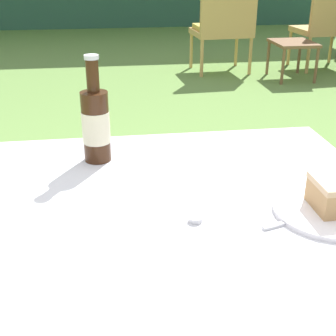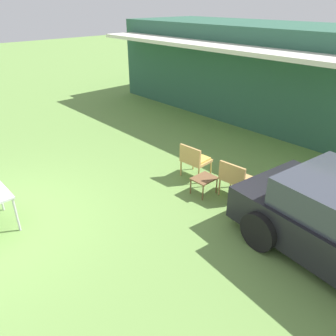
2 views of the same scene
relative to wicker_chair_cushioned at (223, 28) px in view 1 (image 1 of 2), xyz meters
name	(u,v)px [view 1 (image 1 of 2)]	position (x,y,z in m)	size (l,w,h in m)	color
wicker_chair_cushioned	(223,28)	(0.00, 0.00, 0.00)	(0.63, 0.55, 0.83)	tan
wicker_chair_plain	(328,26)	(1.18, -0.02, 0.00)	(0.64, 0.56, 0.83)	tan
garden_side_table	(293,46)	(0.66, -0.39, -0.15)	(0.40, 0.50, 0.38)	brown
patio_table	(175,236)	(-1.19, -4.25, 0.19)	(0.96, 0.89, 0.73)	silver
cola_bottle_near	(96,123)	(-1.34, -3.97, 0.34)	(0.07, 0.07, 0.26)	#381E0F
fork	(302,218)	(-0.95, -4.33, 0.25)	(0.18, 0.06, 0.01)	silver
loose_bottle_cap	(195,219)	(-1.15, -4.30, 0.25)	(0.03, 0.03, 0.01)	silver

